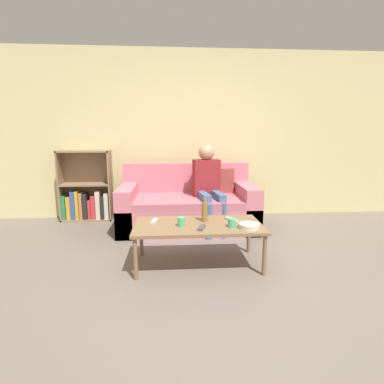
{
  "coord_description": "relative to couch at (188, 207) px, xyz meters",
  "views": [
    {
      "loc": [
        -0.34,
        -2.47,
        1.31
      ],
      "look_at": [
        -0.08,
        1.02,
        0.64
      ],
      "focal_mm": 28.0,
      "sensor_mm": 36.0,
      "label": 1
    }
  ],
  "objects": [
    {
      "name": "cup_far",
      "position": [
        0.34,
        -1.41,
        0.18
      ],
      "size": [
        0.08,
        0.08,
        0.09
      ],
      "color": "#4CB77A",
      "rests_on": "coffee_table"
    },
    {
      "name": "person_adult",
      "position": [
        0.27,
        -0.1,
        0.39
      ],
      "size": [
        0.41,
        0.7,
        1.18
      ],
      "rotation": [
        0.0,
        0.0,
        0.14
      ],
      "color": "#476693",
      "rests_on": "ground_plane"
    },
    {
      "name": "cup_near",
      "position": [
        -0.14,
        -1.34,
        0.18
      ],
      "size": [
        0.07,
        0.07,
        0.09
      ],
      "color": "#4CB77A",
      "rests_on": "coffee_table"
    },
    {
      "name": "snack_bowl",
      "position": [
        0.5,
        -1.45,
        0.16
      ],
      "size": [
        0.2,
        0.2,
        0.05
      ],
      "color": "beige",
      "rests_on": "coffee_table"
    },
    {
      "name": "tv_remote_1",
      "position": [
        0.38,
        -1.19,
        0.14
      ],
      "size": [
        0.13,
        0.17,
        0.02
      ],
      "rotation": [
        0.0,
        0.0,
        0.52
      ],
      "color": "#B7B7BC",
      "rests_on": "coffee_table"
    },
    {
      "name": "wall_back",
      "position": [
        0.09,
        0.67,
        1.0
      ],
      "size": [
        12.0,
        0.06,
        2.6
      ],
      "color": "beige",
      "rests_on": "ground_plane"
    },
    {
      "name": "ground_plane",
      "position": [
        0.09,
        -1.69,
        -0.3
      ],
      "size": [
        22.0,
        22.0,
        0.0
      ],
      "primitive_type": "plane",
      "color": "#70665B"
    },
    {
      "name": "bottle",
      "position": [
        0.1,
        -1.19,
        0.24
      ],
      "size": [
        0.06,
        0.06,
        0.25
      ],
      "color": "olive",
      "rests_on": "coffee_table"
    },
    {
      "name": "tv_remote_0",
      "position": [
        -0.41,
        -1.19,
        0.14
      ],
      "size": [
        0.08,
        0.18,
        0.02
      ],
      "rotation": [
        0.0,
        0.0,
        -0.19
      ],
      "color": "#B7B7BC",
      "rests_on": "coffee_table"
    },
    {
      "name": "tv_remote_2",
      "position": [
        0.05,
        -1.43,
        0.14
      ],
      "size": [
        0.1,
        0.18,
        0.02
      ],
      "rotation": [
        0.0,
        0.0,
        -0.3
      ],
      "color": "#47474C",
      "rests_on": "coffee_table"
    },
    {
      "name": "couch",
      "position": [
        0.0,
        0.0,
        0.0
      ],
      "size": [
        1.88,
        0.99,
        0.89
      ],
      "color": "#D1707F",
      "rests_on": "ground_plane"
    },
    {
      "name": "coffee_table",
      "position": [
        0.03,
        -1.29,
        0.1
      ],
      "size": [
        1.28,
        0.65,
        0.43
      ],
      "color": "brown",
      "rests_on": "ground_plane"
    },
    {
      "name": "bookshelf",
      "position": [
        -1.55,
        0.51,
        0.09
      ],
      "size": [
        0.77,
        0.28,
        1.07
      ],
      "color": "#8E7051",
      "rests_on": "ground_plane"
    }
  ]
}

